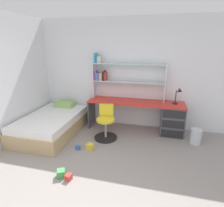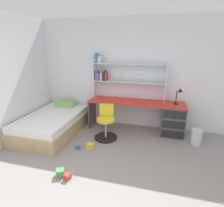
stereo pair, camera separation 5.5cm
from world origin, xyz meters
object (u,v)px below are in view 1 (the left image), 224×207
desk_lamp (179,94)px  bed_platform (53,124)px  bookshelf_hutch (118,74)px  desk (161,116)px  toy_block_green_3 (61,173)px  toy_block_yellow_1 (90,147)px  toy_block_blue_2 (78,148)px  waste_bin (196,136)px  toy_block_red_0 (68,177)px  swivel_chair (106,126)px

desk_lamp → bed_platform: 3.02m
bookshelf_hutch → bed_platform: 1.98m
desk → toy_block_green_3: bearing=-127.6°
toy_block_yellow_1 → toy_block_blue_2: toy_block_yellow_1 is taller
desk_lamp → waste_bin: 0.99m
bookshelf_hutch → toy_block_yellow_1: bookshelf_hutch is taller
toy_block_red_0 → toy_block_yellow_1: bearing=88.7°
toy_block_blue_2 → bed_platform: bearing=148.0°
swivel_chair → toy_block_yellow_1: bearing=-107.0°
bed_platform → toy_block_green_3: 1.69m
swivel_chair → toy_block_blue_2: size_ratio=9.54×
bed_platform → toy_block_blue_2: (0.89, -0.56, -0.19)m
bed_platform → toy_block_red_0: (1.11, -1.41, -0.18)m
toy_block_yellow_1 → toy_block_green_3: bearing=-101.0°
desk → toy_block_blue_2: (-1.62, -1.19, -0.38)m
bed_platform → waste_bin: bed_platform is taller
toy_block_red_0 → toy_block_yellow_1: 0.91m
bookshelf_hutch → toy_block_yellow_1: size_ratio=14.06×
swivel_chair → toy_block_blue_2: 0.79m
toy_block_blue_2 → toy_block_green_3: 0.82m
swivel_chair → bed_platform: size_ratio=0.41×
desk → desk_lamp: size_ratio=5.95×
bed_platform → desk: bearing=14.2°
swivel_chair → toy_block_blue_2: swivel_chair is taller
desk_lamp → bed_platform: desk_lamp is taller
bookshelf_hutch → toy_block_green_3: bearing=-101.9°
swivel_chair → toy_block_green_3: bearing=-103.4°
swivel_chair → waste_bin: size_ratio=2.27×
desk_lamp → toy_block_green_3: size_ratio=3.14×
bookshelf_hutch → swivel_chair: 1.29m
desk_lamp → waste_bin: (0.39, -0.38, -0.82)m
desk → toy_block_blue_2: bearing=-143.6°
bed_platform → toy_block_blue_2: size_ratio=23.17×
bookshelf_hutch → toy_block_yellow_1: 1.85m
desk → bed_platform: desk is taller
toy_block_yellow_1 → toy_block_blue_2: 0.25m
toy_block_red_0 → bookshelf_hutch: bearing=82.0°
desk → swivel_chair: size_ratio=2.99×
desk → toy_block_red_0: 2.51m
desk_lamp → toy_block_green_3: desk_lamp is taller
swivel_chair → toy_block_yellow_1: size_ratio=6.13×
desk → bookshelf_hutch: size_ratio=1.30×
desk → bed_platform: bearing=-165.8°
desk → bed_platform: (-2.51, -0.64, -0.19)m
desk_lamp → bed_platform: (-2.85, -0.64, -0.76)m
toy_block_red_0 → toy_block_yellow_1: size_ratio=0.76×
toy_block_green_3 → desk: bearing=52.4°
toy_block_green_3 → bookshelf_hutch: bearing=78.1°
toy_block_red_0 → toy_block_blue_2: (-0.22, 0.85, -0.01)m
desk → toy_block_red_0: bearing=-124.3°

